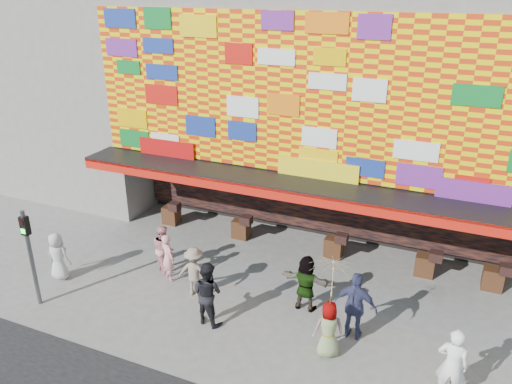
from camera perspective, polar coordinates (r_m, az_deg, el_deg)
ground at (r=14.18m, az=-0.31°, el=-15.09°), size 90.00×90.00×0.00m
shop_building at (r=19.29m, az=9.65°, el=12.08°), size 15.20×9.40×10.00m
neighbor_left at (r=25.43m, az=-21.13°, el=15.21°), size 11.00×8.00×12.00m
signal_left at (r=15.42m, az=-24.49°, el=-5.81°), size 0.22×0.20×3.00m
ped_a at (r=16.95m, az=-21.69°, el=-6.84°), size 0.80×0.55×1.58m
ped_b at (r=15.95m, az=-10.03°, el=-7.37°), size 0.69×0.61×1.58m
ped_c at (r=13.88m, az=-5.58°, el=-11.42°), size 1.01×0.84×1.86m
ped_d at (r=15.13m, az=-7.06°, el=-9.01°), size 1.09×0.74×1.56m
ped_e at (r=13.50m, az=11.30°, el=-12.68°), size 1.16×0.52×1.94m
ped_f at (r=14.44m, az=5.74°, el=-10.32°), size 1.57×0.51×1.69m
ped_g at (r=12.95m, az=8.28°, el=-15.28°), size 0.90×0.78×1.55m
ped_h at (r=12.41m, az=21.50°, el=-17.90°), size 0.71×0.50×1.86m
ped_i at (r=16.47m, az=-10.52°, el=-6.35°), size 0.98×0.95×1.59m
parasol at (r=12.11m, az=8.67°, el=-9.87°), size 1.36×1.38×1.99m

